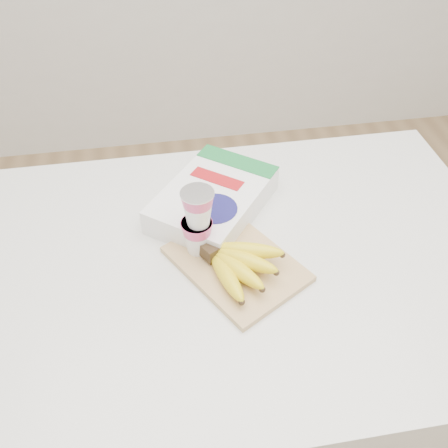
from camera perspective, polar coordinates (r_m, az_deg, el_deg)
name	(u,v)px	position (r m, az deg, el deg)	size (l,w,h in m)	color
room	(231,124)	(0.91, 0.85, 11.40)	(4.00, 4.00, 4.00)	tan
table	(228,373)	(1.54, 0.52, -16.69)	(1.32, 0.88, 0.99)	silver
cutting_board	(236,264)	(1.12, 1.39, -4.56)	(0.21, 0.29, 0.01)	tan
bananas	(237,263)	(1.08, 1.52, -4.45)	(0.19, 0.19, 0.07)	#382816
yogurt_stack	(197,220)	(1.08, -3.06, 0.42)	(0.08, 0.07, 0.17)	white
cereal_box	(213,199)	(1.24, -1.23, 2.85)	(0.36, 0.38, 0.07)	white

